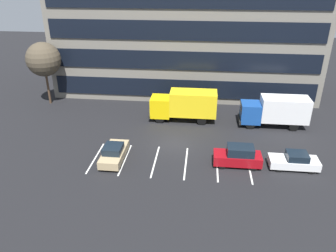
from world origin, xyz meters
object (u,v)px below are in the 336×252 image
Objects in this scene: suv_maroon at (238,156)px; bare_tree at (43,59)px; box_truck_blue at (275,110)px; box_truck_yellow_all at (185,104)px; sedan_tan at (114,153)px; sedan_white at (294,161)px.

bare_tree is at bearing 151.43° from suv_maroon.
box_truck_blue is at bearing 61.76° from suv_maroon.
box_truck_yellow_all reaches higher than sedan_tan.
suv_maroon reaches higher than sedan_tan.
sedan_tan is (-5.80, -9.48, -1.23)m from box_truck_yellow_all.
bare_tree is (-22.98, 12.51, 4.84)m from suv_maroon.
suv_maroon is at bearing 1.95° from sedan_tan.
box_truck_yellow_all is at bearing 177.15° from box_truck_blue.
box_truck_yellow_all is at bearing 138.29° from sedan_white.
sedan_tan is (-15.96, -0.43, 0.03)m from sedan_white.
bare_tree is at bearing 169.08° from box_truck_yellow_all.
box_truck_blue is at bearing -2.85° from box_truck_yellow_all.
sedan_white is 0.95× the size of sedan_tan.
sedan_tan is (-15.74, -8.99, -1.16)m from box_truck_blue.
sedan_tan is 1.05× the size of suv_maroon.
suv_maroon is (-4.63, -8.61, -0.99)m from box_truck_blue.
box_truck_blue is at bearing 91.50° from sedan_white.
box_truck_yellow_all is 11.19m from sedan_tan.
box_truck_blue reaches higher than sedan_white.
box_truck_blue is at bearing -8.05° from bare_tree.
box_truck_yellow_all is at bearing 58.55° from sedan_tan.
bare_tree is (-11.87, 12.89, 5.01)m from sedan_tan.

